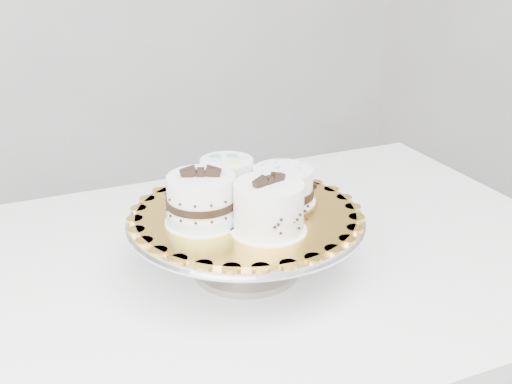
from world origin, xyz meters
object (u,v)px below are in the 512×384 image
table (246,291)px  cake_ribbon (283,186)px  cake_stand (246,233)px  cake_dots (227,178)px  cake_board (246,213)px  cake_swirl (269,208)px  cake_banded (202,201)px

table → cake_ribbon: bearing=-25.6°
cake_stand → cake_dots: bearing=83.9°
cake_ribbon → cake_board: bearing=167.0°
cake_swirl → cake_dots: (0.01, 0.15, -0.00)m
cake_board → cake_ribbon: cake_ribbon is taller
cake_board → cake_banded: cake_banded is taller
cake_swirl → cake_banded: cake_banded is taller
cake_swirl → cake_ribbon: (0.09, 0.08, -0.01)m
cake_swirl → cake_dots: size_ratio=0.99×
cake_stand → cake_banded: size_ratio=2.65×
table → cake_ribbon: 0.22m
cake_stand → table: bearing=59.6°
cake_stand → cake_board: (0.00, -0.00, 0.04)m
cake_stand → cake_dots: cake_dots is taller
table → cake_banded: (-0.10, -0.04, 0.22)m
cake_dots → table: bearing=-86.6°
cake_stand → cake_board: 0.04m
cake_board → cake_swirl: bearing=-94.9°
cake_banded → table: bearing=50.6°
cake_board → cake_swirl: size_ratio=3.03×
cake_stand → cake_swirl: size_ratio=3.29×
cake_stand → cake_dots: (0.01, 0.08, 0.07)m
cake_dots → cake_ribbon: bearing=-68.6°
table → cake_swirl: bearing=-95.3°
cake_banded → cake_ribbon: size_ratio=1.18×
table → cake_stand: (-0.02, -0.04, 0.15)m
cake_swirl → cake_banded: size_ratio=0.81×
cake_stand → cake_swirl: (-0.01, -0.08, 0.08)m
cake_banded → cake_swirl: bearing=-17.5°
cake_banded → cake_dots: (0.09, 0.07, -0.00)m
cake_ribbon → cake_banded: bearing=163.3°
cake_banded → cake_stand: bearing=27.1°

